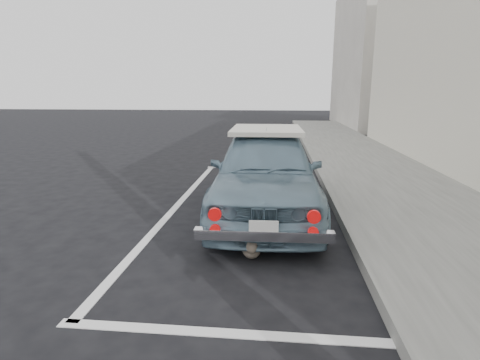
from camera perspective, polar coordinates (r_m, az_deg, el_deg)
The scene contains 8 objects.
ground at distance 3.84m, azimuth -8.10°, elevation -17.45°, with size 80.00×80.00×0.00m, color black.
sidewalk at distance 6.01m, azimuth 28.70°, elevation -6.68°, with size 2.80×40.00×0.15m, color #61615D.
building_far at distance 23.94m, azimuth 19.98°, elevation 17.34°, with size 3.50×10.00×8.00m, color #B1AAA0.
pline_rear at distance 3.35m, azimuth -1.28°, elevation -22.35°, with size 3.00×0.12×0.01m, color silver.
pline_front at distance 9.90m, azimuth 3.66°, elevation 1.82°, with size 3.00×0.12×0.01m, color silver.
pline_side at distance 6.73m, azimuth -9.53°, elevation -3.81°, with size 0.12×7.00×0.01m, color silver.
retro_coupe at distance 6.13m, azimuth 3.95°, elevation 1.49°, with size 1.76×4.18×1.41m.
cat at distance 4.58m, azimuth 1.78°, elevation -10.25°, with size 0.27×0.53×0.28m.
Camera 1 is at (0.84, -3.20, 1.95)m, focal length 28.00 mm.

